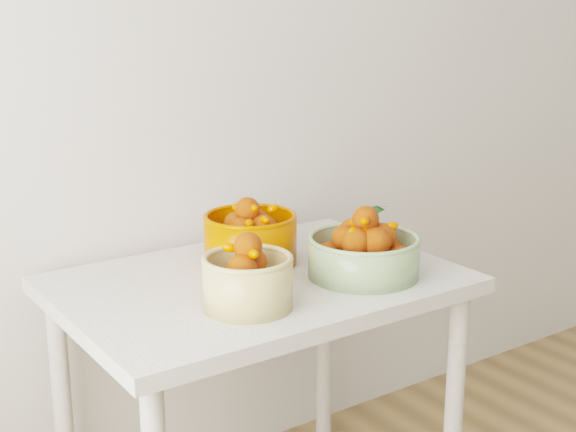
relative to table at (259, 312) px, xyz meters
name	(u,v)px	position (x,y,z in m)	size (l,w,h in m)	color
table	(259,312)	(0.00, 0.00, 0.00)	(1.00, 0.70, 0.75)	silver
bowl_cream	(248,279)	(-0.13, -0.16, 0.16)	(0.27, 0.27, 0.18)	tan
bowl_green	(364,252)	(0.23, -0.14, 0.16)	(0.29, 0.29, 0.19)	#8FB179
bowl_orange	(250,237)	(0.05, 0.11, 0.17)	(0.30, 0.30, 0.18)	#D24900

